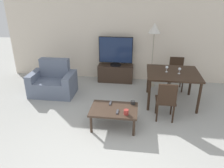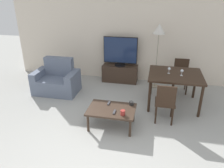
{
  "view_description": "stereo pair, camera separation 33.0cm",
  "coord_description": "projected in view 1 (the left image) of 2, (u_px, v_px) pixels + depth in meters",
  "views": [
    {
      "loc": [
        0.52,
        -2.33,
        2.56
      ],
      "look_at": [
        -0.05,
        1.93,
        0.65
      ],
      "focal_mm": 35.0,
      "sensor_mm": 36.0,
      "label": 1
    },
    {
      "loc": [
        0.85,
        -2.28,
        2.56
      ],
      "look_at": [
        -0.05,
        1.93,
        0.65
      ],
      "focal_mm": 35.0,
      "sensor_mm": 36.0,
      "label": 2
    }
  ],
  "objects": [
    {
      "name": "wall_back",
      "position": [
        123.0,
        34.0,
        6.2
      ],
      "size": [
        6.89,
        0.06,
        2.7
      ],
      "color": "beige",
      "rests_on": "ground_plane"
    },
    {
      "name": "armchair",
      "position": [
        53.0,
        83.0,
        5.63
      ],
      "size": [
        1.12,
        0.72,
        0.89
      ],
      "color": "slate",
      "rests_on": "ground_plane"
    },
    {
      "name": "remote_primary",
      "position": [
        110.0,
        103.0,
        4.43
      ],
      "size": [
        0.04,
        0.15,
        0.02
      ],
      "color": "#38383D",
      "rests_on": "coffee_table"
    },
    {
      "name": "remote_secondary",
      "position": [
        117.0,
        112.0,
        4.12
      ],
      "size": [
        0.04,
        0.15,
        0.02
      ],
      "color": "#38383D",
      "rests_on": "coffee_table"
    },
    {
      "name": "floor_lamp",
      "position": [
        154.0,
        32.0,
        5.63
      ],
      "size": [
        0.33,
        0.33,
        1.73
      ],
      "color": "gray",
      "rests_on": "ground_plane"
    },
    {
      "name": "wine_glass_left",
      "position": [
        180.0,
        69.0,
        4.9
      ],
      "size": [
        0.07,
        0.07,
        0.15
      ],
      "color": "silver",
      "rests_on": "dining_table"
    },
    {
      "name": "dining_chair_near",
      "position": [
        166.0,
        100.0,
        4.41
      ],
      "size": [
        0.4,
        0.4,
        0.86
      ],
      "color": "black",
      "rests_on": "ground_plane"
    },
    {
      "name": "dining_table",
      "position": [
        173.0,
        76.0,
        5.06
      ],
      "size": [
        1.19,
        1.04,
        0.77
      ],
      "color": "black",
      "rests_on": "ground_plane"
    },
    {
      "name": "tv",
      "position": [
        116.0,
        51.0,
        6.15
      ],
      "size": [
        0.96,
        0.32,
        0.83
      ],
      "color": "black",
      "rests_on": "tv_stand"
    },
    {
      "name": "cup_colored_far",
      "position": [
        126.0,
        112.0,
        4.04
      ],
      "size": [
        0.09,
        0.09,
        0.1
      ],
      "color": "maroon",
      "rests_on": "coffee_table"
    },
    {
      "name": "wine_glass_center",
      "position": [
        167.0,
        68.0,
        5.0
      ],
      "size": [
        0.07,
        0.07,
        0.15
      ],
      "color": "silver",
      "rests_on": "dining_table"
    },
    {
      "name": "tv_stand",
      "position": [
        116.0,
        73.0,
        6.42
      ],
      "size": [
        1.01,
        0.39,
        0.49
      ],
      "color": "#38281E",
      "rests_on": "ground_plane"
    },
    {
      "name": "dining_chair_far",
      "position": [
        176.0,
        72.0,
        5.86
      ],
      "size": [
        0.4,
        0.4,
        0.86
      ],
      "color": "black",
      "rests_on": "ground_plane"
    },
    {
      "name": "coffee_table",
      "position": [
        114.0,
        111.0,
        4.27
      ],
      "size": [
        0.92,
        0.64,
        0.4
      ],
      "color": "#38281E",
      "rests_on": "ground_plane"
    },
    {
      "name": "cup_white_near",
      "position": [
        133.0,
        102.0,
        4.4
      ],
      "size": [
        0.09,
        0.09,
        0.07
      ],
      "color": "black",
      "rests_on": "coffee_table"
    }
  ]
}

